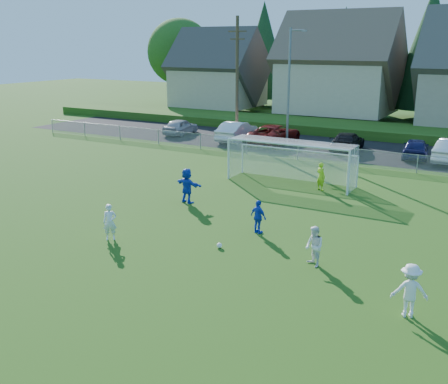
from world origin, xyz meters
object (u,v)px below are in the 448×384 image
(car_e, at_px, (416,148))
(car_b, at_px, (237,131))
(player_white_b, at_px, (314,247))
(player_blue_a, at_px, (258,217))
(car_a, at_px, (181,127))
(player_white_a, at_px, (110,222))
(player_white_c, at_px, (410,291))
(car_c, at_px, (274,134))
(player_blue_b, at_px, (187,186))
(car_d, at_px, (347,142))
(soccer_ball, at_px, (219,245))
(goalkeeper, at_px, (321,176))
(soccer_goal, at_px, (292,155))

(car_e, bearing_deg, car_b, -6.49)
(player_white_b, relative_size, player_blue_a, 1.03)
(car_a, bearing_deg, player_white_a, 113.84)
(player_white_c, distance_m, car_c, 27.82)
(player_white_b, height_order, car_a, player_white_b)
(player_blue_a, bearing_deg, player_blue_b, -5.14)
(player_white_a, bearing_deg, car_d, 42.56)
(car_e, bearing_deg, player_white_b, 82.98)
(soccer_ball, relative_size, player_white_b, 0.15)
(player_white_c, distance_m, car_d, 25.45)
(car_a, bearing_deg, goalkeeper, 142.21)
(car_a, height_order, car_c, car_c)
(player_white_a, xyz_separation_m, player_blue_a, (5.01, 3.70, -0.03))
(goalkeeper, bearing_deg, player_white_a, 91.44)
(car_b, bearing_deg, player_blue_a, 117.15)
(player_white_c, xyz_separation_m, player_blue_a, (-7.01, 4.22, -0.10))
(soccer_ball, height_order, car_e, car_e)
(player_white_a, distance_m, car_b, 23.48)
(player_blue_b, height_order, car_e, player_blue_b)
(car_a, bearing_deg, player_white_b, 129.64)
(soccer_ball, distance_m, car_a, 27.35)
(car_a, relative_size, car_c, 0.72)
(player_white_b, distance_m, player_blue_a, 3.89)
(goalkeeper, bearing_deg, soccer_ball, 111.49)
(player_white_a, bearing_deg, car_a, 77.60)
(soccer_ball, bearing_deg, player_white_a, -162.55)
(soccer_ball, distance_m, car_e, 21.88)
(car_d, bearing_deg, player_blue_a, 91.00)
(soccer_goal, bearing_deg, car_a, 144.50)
(car_a, height_order, car_b, car_b)
(player_blue_a, height_order, goalkeeper, goalkeeper)
(player_blue_b, xyz_separation_m, car_d, (3.14, 17.30, -0.20))
(goalkeeper, xyz_separation_m, car_e, (3.01, 11.37, -0.07))
(player_blue_b, relative_size, car_b, 0.36)
(player_white_b, bearing_deg, player_blue_b, -168.76)
(player_blue_a, distance_m, car_b, 22.00)
(car_c, xyz_separation_m, soccer_goal, (5.87, -10.59, 0.83))
(car_b, bearing_deg, soccer_goal, 128.24)
(car_a, relative_size, soccer_goal, 0.56)
(player_blue_b, bearing_deg, player_blue_a, 168.37)
(player_white_c, bearing_deg, player_white_a, -21.95)
(car_a, xyz_separation_m, soccer_goal, (15.11, -10.78, 0.92))
(car_e, bearing_deg, player_blue_a, 73.37)
(player_blue_b, bearing_deg, goalkeeper, -120.33)
(player_blue_a, xyz_separation_m, player_blue_b, (-5.14, 2.28, 0.16))
(player_white_c, height_order, car_b, player_white_c)
(player_blue_b, bearing_deg, player_white_c, 164.16)
(player_white_b, xyz_separation_m, car_e, (-0.25, 21.35, -0.04))
(player_white_a, height_order, car_d, player_white_a)
(car_c, bearing_deg, player_white_b, 119.42)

